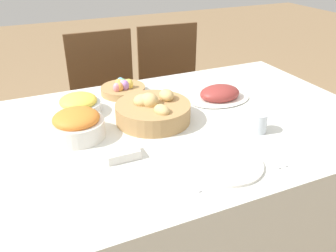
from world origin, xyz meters
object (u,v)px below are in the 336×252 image
object	(u,v)px
knife	(262,155)
drinking_cup	(258,123)
fork	(186,175)
butter_dish	(122,154)
egg_basket	(123,89)
pineapple_bowl	(79,105)
dinner_plate	(226,164)
carrot_bowl	(77,125)
bread_basket	(153,111)
ham_platter	(220,95)
chair_far_right	(174,89)
spoon	(269,153)
chair_far_center	(108,100)

from	to	relation	value
knife	drinking_cup	bearing A→B (deg)	58.45
fork	butter_dish	world-z (taller)	butter_dish
egg_basket	butter_dish	xyz separation A→B (m)	(-0.18, -0.55, -0.01)
fork	egg_basket	bearing A→B (deg)	87.29
pineapple_bowl	dinner_plate	distance (m)	0.71
egg_basket	carrot_bowl	world-z (taller)	carrot_bowl
bread_basket	carrot_bowl	world-z (taller)	bread_basket
egg_basket	knife	bearing A→B (deg)	-69.60
pineapple_bowl	fork	world-z (taller)	pineapple_bowl
bread_basket	pineapple_bowl	distance (m)	0.33
bread_basket	drinking_cup	xyz separation A→B (m)	(0.34, -0.26, -0.01)
bread_basket	drinking_cup	distance (m)	0.42
bread_basket	butter_dish	world-z (taller)	bread_basket
ham_platter	bread_basket	bearing A→B (deg)	-168.38
butter_dish	bread_basket	bearing A→B (deg)	46.93
bread_basket	ham_platter	world-z (taller)	bread_basket
carrot_bowl	chair_far_right	bearing A→B (deg)	46.44
knife	pineapple_bowl	bearing A→B (deg)	129.57
pineapple_bowl	dinner_plate	bearing A→B (deg)	-59.05
fork	pineapple_bowl	bearing A→B (deg)	108.74
pineapple_bowl	spoon	bearing A→B (deg)	-48.13
ham_platter	spoon	xyz separation A→B (m)	(-0.09, -0.48, -0.02)
egg_basket	pineapple_bowl	xyz separation A→B (m)	(-0.24, -0.13, 0.01)
carrot_bowl	knife	size ratio (longest dim) A/B	1.12
ham_platter	drinking_cup	size ratio (longest dim) A/B	3.83
dinner_plate	knife	size ratio (longest dim) A/B	1.35
chair_far_right	ham_platter	bearing A→B (deg)	-93.84
chair_far_center	drinking_cup	size ratio (longest dim) A/B	11.63
pineapple_bowl	butter_dish	distance (m)	0.42
egg_basket	ham_platter	distance (m)	0.47
spoon	chair_far_right	bearing A→B (deg)	81.39
egg_basket	spoon	distance (m)	0.80
egg_basket	carrot_bowl	bearing A→B (deg)	-130.38
bread_basket	egg_basket	bearing A→B (deg)	94.51
chair_far_right	drinking_cup	xyz separation A→B (m)	(-0.14, -1.08, 0.28)
drinking_cup	spoon	bearing A→B (deg)	-111.65
spoon	egg_basket	bearing A→B (deg)	113.11
pineapple_bowl	knife	xyz separation A→B (m)	(0.51, -0.61, -0.04)
bread_basket	knife	size ratio (longest dim) A/B	1.68
pineapple_bowl	drinking_cup	xyz separation A→B (m)	(0.60, -0.46, -0.00)
ham_platter	butter_dish	size ratio (longest dim) A/B	2.58
bread_basket	pineapple_bowl	world-z (taller)	bread_basket
egg_basket	spoon	world-z (taller)	egg_basket
carrot_bowl	butter_dish	bearing A→B (deg)	-62.66
chair_far_center	spoon	bearing A→B (deg)	-76.86
chair_far_center	bread_basket	bearing A→B (deg)	-89.96
dinner_plate	drinking_cup	distance (m)	0.28
egg_basket	pineapple_bowl	distance (m)	0.27
knife	butter_dish	size ratio (longest dim) A/B	1.59
ham_platter	pineapple_bowl	size ratio (longest dim) A/B	1.60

